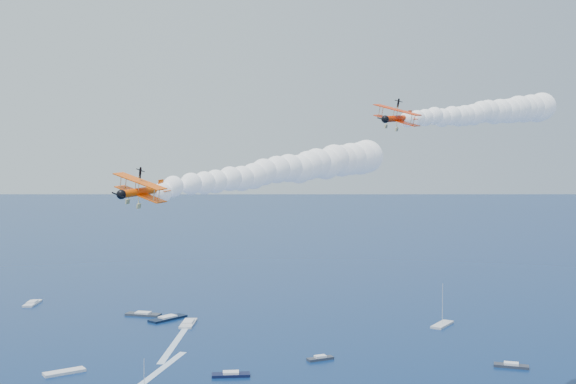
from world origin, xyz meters
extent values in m
cube|color=silver|center=(10.53, 156.10, 0.35)|extent=(7.90, 13.41, 0.70)
cube|color=silver|center=(-40.06, 204.11, 0.35)|extent=(6.68, 12.10, 0.70)
cube|color=black|center=(12.43, 98.64, 0.35)|extent=(9.94, 4.88, 0.70)
cube|color=#2E323E|center=(38.57, 105.63, 0.35)|extent=(7.57, 3.37, 0.70)
cube|color=black|center=(5.00, 165.12, 0.35)|extent=(13.93, 11.10, 0.70)
cube|color=#303540|center=(-2.39, 173.64, 0.35)|extent=(12.41, 9.48, 0.70)
cube|color=#2B2F3A|center=(84.20, 85.08, 0.35)|extent=(8.88, 7.29, 0.70)
cube|color=silver|center=(89.31, 130.79, 0.35)|extent=(11.16, 10.16, 0.70)
cube|color=silver|center=(-27.60, 113.14, 0.35)|extent=(10.79, 6.18, 0.70)
cube|color=white|center=(2.54, 132.00, 0.03)|extent=(13.85, 36.70, 0.04)
cube|color=white|center=(-4.92, 107.20, 0.03)|extent=(20.00, 34.29, 0.04)
camera|label=1|loc=(-24.29, -73.61, 55.45)|focal=44.44mm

